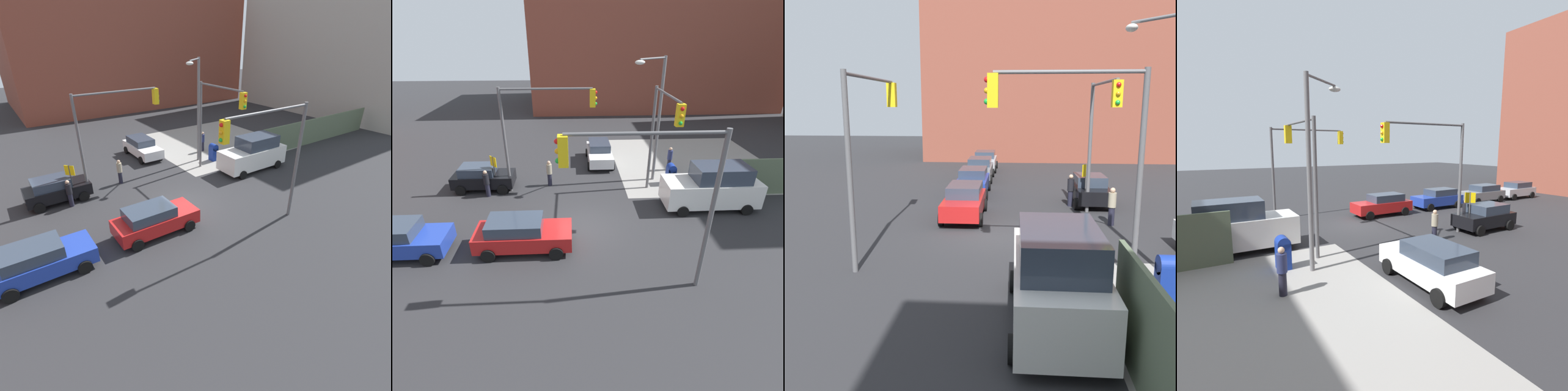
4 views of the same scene
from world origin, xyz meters
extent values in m
plane|color=#28282B|center=(0.00, 0.00, 0.00)|extent=(120.00, 120.00, 0.00)
cube|color=gray|center=(9.00, 9.00, 0.01)|extent=(12.00, 12.00, 0.01)
cube|color=#56664C|center=(16.71, 3.20, 1.20)|extent=(17.41, 0.12, 2.40)
cube|color=brown|center=(10.79, 34.00, 7.44)|extent=(32.00, 18.00, 14.88)
cube|color=#ADA89E|center=(36.00, 11.56, 10.39)|extent=(20.00, 24.00, 20.78)
cylinder|color=brown|center=(29.76, 30.00, 7.80)|extent=(1.80, 1.80, 15.61)
cylinder|color=#59595B|center=(-4.50, 4.50, 3.25)|extent=(0.18, 0.18, 6.50)
cylinder|color=#59595B|center=(-1.84, 4.50, 6.38)|extent=(5.31, 0.12, 0.12)
cube|color=yellow|center=(0.81, 4.50, 5.85)|extent=(0.32, 0.36, 1.00)
sphere|color=red|center=(0.99, 4.50, 6.17)|extent=(0.18, 0.18, 0.18)
sphere|color=orange|center=(0.99, 4.50, 5.85)|extent=(0.18, 0.18, 0.18)
sphere|color=green|center=(0.99, 4.50, 5.53)|extent=(0.18, 0.18, 0.18)
cylinder|color=#59595B|center=(4.50, -4.50, 3.25)|extent=(0.18, 0.18, 6.50)
cylinder|color=#59595B|center=(1.89, -4.50, 6.38)|extent=(5.21, 0.12, 0.12)
cube|color=yellow|center=(-0.71, -4.50, 5.85)|extent=(0.32, 0.36, 1.00)
sphere|color=red|center=(-0.89, -4.50, 6.17)|extent=(0.18, 0.18, 0.18)
sphere|color=orange|center=(-0.89, -4.50, 5.85)|extent=(0.18, 0.18, 0.18)
sphere|color=green|center=(-0.89, -4.50, 5.53)|extent=(0.18, 0.18, 0.18)
cylinder|color=#59595B|center=(4.50, 4.50, 3.25)|extent=(0.18, 0.18, 6.50)
cylinder|color=#59595B|center=(4.50, 2.27, 6.38)|extent=(0.12, 4.46, 0.12)
cube|color=yellow|center=(4.50, 0.04, 5.85)|extent=(0.36, 0.32, 1.00)
sphere|color=red|center=(4.50, -0.14, 6.17)|extent=(0.18, 0.18, 0.18)
sphere|color=orange|center=(4.50, -0.14, 5.85)|extent=(0.18, 0.18, 0.18)
sphere|color=green|center=(4.50, -0.14, 5.53)|extent=(0.18, 0.18, 0.18)
cylinder|color=slate|center=(5.20, 5.80, 4.00)|extent=(0.20, 0.20, 8.00)
cylinder|color=slate|center=(4.29, 5.02, 7.90)|extent=(1.89, 1.63, 0.10)
ellipsoid|color=silver|center=(3.37, 4.24, 7.75)|extent=(0.56, 0.36, 0.24)
cylinder|color=#4C4C4C|center=(-5.40, 4.52, 1.20)|extent=(0.08, 0.08, 2.40)
cube|color=yellow|center=(-5.40, 4.52, 2.05)|extent=(0.48, 0.48, 0.64)
cube|color=navy|center=(6.20, 5.00, 0.57)|extent=(0.56, 0.64, 1.15)
cylinder|color=navy|center=(6.20, 5.00, 1.15)|extent=(0.56, 0.64, 0.56)
cube|color=#1E389E|center=(-8.39, -1.81, 0.70)|extent=(4.34, 1.80, 0.75)
cube|color=#2D3847|center=(-8.74, -1.81, 1.35)|extent=(2.43, 1.58, 0.55)
cylinder|color=black|center=(-6.92, -0.91, 0.32)|extent=(0.64, 0.22, 0.64)
cylinder|color=black|center=(-6.92, -2.71, 0.32)|extent=(0.64, 0.22, 0.64)
cylinder|color=black|center=(-9.86, -0.91, 0.32)|extent=(0.64, 0.22, 0.64)
cylinder|color=black|center=(-9.86, -2.71, 0.32)|extent=(0.64, 0.22, 0.64)
cube|color=black|center=(-6.26, 4.93, 0.70)|extent=(3.88, 1.80, 0.75)
cube|color=#2D3847|center=(-6.57, 4.93, 1.35)|extent=(2.17, 1.58, 0.55)
cylinder|color=black|center=(-4.94, 5.83, 0.32)|extent=(0.64, 0.22, 0.64)
cylinder|color=black|center=(-4.94, 4.03, 0.32)|extent=(0.64, 0.22, 0.64)
cylinder|color=black|center=(-7.58, 5.83, 0.32)|extent=(0.64, 0.22, 0.64)
cylinder|color=black|center=(-7.58, 4.03, 0.32)|extent=(0.64, 0.22, 0.64)
cube|color=#B21919|center=(-2.79, -1.69, 0.70)|extent=(4.48, 1.80, 0.75)
cube|color=#2D3847|center=(-3.15, -1.69, 1.35)|extent=(2.51, 1.58, 0.55)
cylinder|color=black|center=(-1.27, -0.79, 0.32)|extent=(0.64, 0.22, 0.64)
cylinder|color=black|center=(-1.27, -2.59, 0.32)|extent=(0.64, 0.22, 0.64)
cylinder|color=black|center=(-4.31, -0.79, 0.32)|extent=(0.64, 0.22, 0.64)
cylinder|color=black|center=(-4.31, -2.59, 0.32)|extent=(0.64, 0.22, 0.64)
cube|color=white|center=(1.70, 9.18, 0.70)|extent=(1.80, 4.47, 0.75)
cube|color=#2D3847|center=(1.70, 9.54, 1.35)|extent=(1.58, 2.50, 0.55)
cylinder|color=black|center=(2.60, 7.66, 0.32)|extent=(0.22, 0.64, 0.64)
cylinder|color=black|center=(0.80, 7.66, 0.32)|extent=(0.22, 0.64, 0.64)
cylinder|color=black|center=(2.60, 10.70, 0.32)|extent=(0.22, 0.64, 0.64)
cylinder|color=black|center=(0.80, 10.70, 0.32)|extent=(0.22, 0.64, 0.64)
cube|color=white|center=(7.51, 1.80, 1.02)|extent=(5.40, 2.10, 1.40)
cube|color=#2D3847|center=(7.94, 1.80, 2.17)|extent=(3.02, 1.85, 0.90)
cylinder|color=black|center=(5.67, 0.75, 0.32)|extent=(0.64, 0.22, 0.64)
cylinder|color=black|center=(5.67, 2.85, 0.32)|extent=(0.64, 0.22, 0.64)
cylinder|color=black|center=(9.35, 0.75, 0.32)|extent=(0.64, 0.22, 0.64)
cylinder|color=black|center=(9.35, 2.85, 0.32)|extent=(0.64, 0.22, 0.64)
cylinder|color=navy|center=(6.80, 7.40, 1.20)|extent=(0.36, 0.36, 0.68)
sphere|color=tan|center=(6.80, 7.40, 1.66)|extent=(0.23, 0.23, 0.23)
cylinder|color=#1E1E2D|center=(6.80, 7.40, 0.43)|extent=(0.28, 0.28, 0.86)
cylinder|color=black|center=(-5.80, 3.80, 1.19)|extent=(0.36, 0.36, 0.67)
sphere|color=tan|center=(-5.80, 3.80, 1.64)|extent=(0.23, 0.23, 0.23)
cylinder|color=#1E1E2D|center=(-5.80, 3.80, 0.43)|extent=(0.28, 0.28, 0.85)
cylinder|color=#9E937A|center=(-2.00, 5.20, 1.19)|extent=(0.36, 0.36, 0.68)
sphere|color=tan|center=(-2.00, 5.20, 1.65)|extent=(0.23, 0.23, 0.23)
cylinder|color=#1E1E2D|center=(-2.00, 5.20, 0.43)|extent=(0.28, 0.28, 0.85)
camera|label=1|loc=(-8.82, -14.11, 9.48)|focal=28.00mm
camera|label=2|loc=(-0.42, -13.61, 9.07)|focal=28.00mm
camera|label=3|loc=(17.80, 0.72, 5.42)|focal=40.00mm
camera|label=4|loc=(9.03, 17.64, 5.17)|focal=28.00mm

